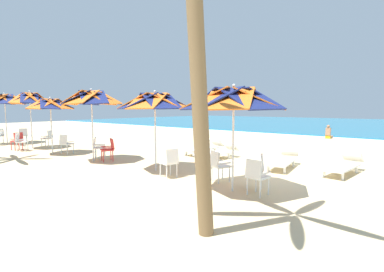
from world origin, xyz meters
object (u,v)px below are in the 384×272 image
at_px(beach_umbrella_3, 50,105).
at_px(plastic_chair_8, 17,140).
at_px(sun_lounger_1, 283,160).
at_px(palm_tree_0, 198,12).
at_px(plastic_chair_5, 98,146).
at_px(beachgoer_seated, 329,134).
at_px(beach_umbrella_0, 234,100).
at_px(sun_lounger_3, 204,148).
at_px(beach_umbrella_2, 91,99).
at_px(plastic_chair_0, 218,164).
at_px(beach_umbrella_1, 155,102).
at_px(beach_umbrella_4, 30,99).
at_px(plastic_chair_9, 48,137).
at_px(plastic_chair_10, 23,135).
at_px(sun_lounger_0, 343,165).
at_px(plastic_chair_1, 257,168).
at_px(plastic_chair_2, 257,175).
at_px(plastic_chair_3, 170,161).
at_px(plastic_chair_4, 109,148).
at_px(plastic_chair_6, 66,143).
at_px(plastic_chair_7, 20,141).
at_px(sun_lounger_2, 217,152).

distance_m(beach_umbrella_3, plastic_chair_8, 3.06).
xyz_separation_m(sun_lounger_1, palm_tree_0, (1.04, -6.00, 3.16)).
distance_m(plastic_chair_5, beachgoer_seated, 15.08).
distance_m(beach_umbrella_0, sun_lounger_3, 6.05).
bearing_deg(beach_umbrella_2, palm_tree_0, -19.47).
height_order(plastic_chair_0, palm_tree_0, palm_tree_0).
xyz_separation_m(beach_umbrella_3, palm_tree_0, (10.07, -2.29, 1.26)).
distance_m(beach_umbrella_1, beach_umbrella_4, 8.58).
bearing_deg(beach_umbrella_0, sun_lounger_3, 134.30).
bearing_deg(beach_umbrella_0, plastic_chair_9, 176.72).
bearing_deg(plastic_chair_8, plastic_chair_9, 94.30).
bearing_deg(sun_lounger_1, plastic_chair_10, -168.10).
height_order(beach_umbrella_1, sun_lounger_0, beach_umbrella_1).
bearing_deg(plastic_chair_1, palm_tree_0, -79.10).
distance_m(plastic_chair_10, sun_lounger_1, 14.63).
bearing_deg(beach_umbrella_3, plastic_chair_5, 14.99).
height_order(plastic_chair_2, beach_umbrella_1, beach_umbrella_1).
height_order(beach_umbrella_2, plastic_chair_8, beach_umbrella_2).
relative_size(plastic_chair_3, plastic_chair_9, 1.00).
bearing_deg(plastic_chair_4, plastic_chair_6, -175.19).
distance_m(beach_umbrella_4, plastic_chair_8, 2.11).
bearing_deg(plastic_chair_10, sun_lounger_1, 11.90).
relative_size(beach_umbrella_1, plastic_chair_10, 3.02).
bearing_deg(beach_umbrella_0, sun_lounger_1, 91.86).
relative_size(plastic_chair_0, plastic_chair_5, 1.00).
xyz_separation_m(beach_umbrella_2, beachgoer_seated, (4.77, 14.62, -2.11)).
distance_m(plastic_chair_7, sun_lounger_0, 13.66).
relative_size(beach_umbrella_0, sun_lounger_3, 1.19).
height_order(plastic_chair_4, sun_lounger_3, plastic_chair_4).
xyz_separation_m(beach_umbrella_0, plastic_chair_10, (-14.42, 0.43, -1.75)).
relative_size(plastic_chair_7, plastic_chair_8, 1.00).
relative_size(beach_umbrella_1, plastic_chair_4, 3.02).
relative_size(plastic_chair_4, beachgoer_seated, 0.94).
xyz_separation_m(sun_lounger_1, sun_lounger_3, (-3.89, 0.65, 0.00)).
xyz_separation_m(plastic_chair_9, sun_lounger_3, (7.75, 3.42, -0.22)).
distance_m(plastic_chair_7, sun_lounger_1, 11.86).
bearing_deg(beach_umbrella_4, plastic_chair_1, 3.86).
bearing_deg(plastic_chair_4, plastic_chair_9, 177.19).
relative_size(sun_lounger_3, beachgoer_seated, 2.38).
bearing_deg(plastic_chair_2, plastic_chair_3, -178.38).
bearing_deg(beachgoer_seated, plastic_chair_3, -92.72).
distance_m(plastic_chair_7, sun_lounger_3, 8.71).
height_order(beach_umbrella_0, beach_umbrella_3, beach_umbrella_0).
height_order(plastic_chair_9, sun_lounger_0, plastic_chair_9).
xyz_separation_m(sun_lounger_2, beachgoer_seated, (1.35, 11.22, 0.01)).
height_order(plastic_chair_0, plastic_chair_4, same).
height_order(plastic_chair_3, beach_umbrella_2, beach_umbrella_2).
height_order(plastic_chair_10, sun_lounger_0, plastic_chair_10).
distance_m(beach_umbrella_1, plastic_chair_4, 3.16).
height_order(plastic_chair_2, plastic_chair_4, same).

